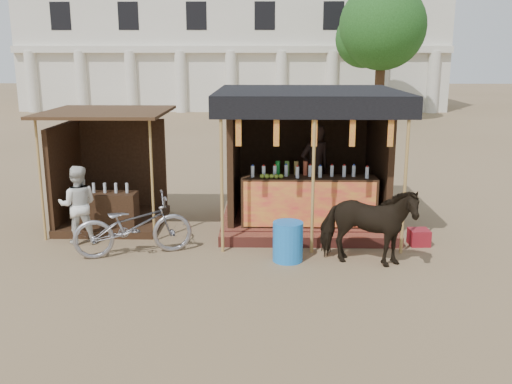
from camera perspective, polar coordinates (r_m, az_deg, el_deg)
The scene contains 11 objects.
ground at distance 8.89m, azimuth -0.21°, elevation -9.38°, with size 120.00×120.00×0.00m, color #846B4C.
main_stall at distance 11.82m, azimuth 5.09°, elevation 1.68°, with size 3.60×3.61×2.78m.
secondary_stall at distance 12.18m, azimuth -14.91°, elevation 0.76°, with size 2.40×2.40×2.38m.
cow at distance 9.67m, azimuth 11.08°, elevation -3.35°, with size 0.74×1.63×1.38m, color black.
motorbike at distance 10.26m, azimuth -12.19°, elevation -3.29°, with size 0.72×2.06×1.08m, color #929199.
bystander at distance 11.11m, azimuth -17.37°, elevation -1.23°, with size 0.72×0.56×1.48m, color silver.
blue_barrel at distance 9.82m, azimuth 3.21°, elevation -4.97°, with size 0.52×0.52×0.69m, color blue.
red_crate at distance 11.07m, azimuth 15.98°, elevation -4.37°, with size 0.36×0.35×0.30m, color maroon.
cooler at distance 11.39m, azimuth 9.99°, elevation -3.10°, with size 0.75×0.63×0.46m.
background_building at distance 38.18m, azimuth -2.20°, elevation 14.46°, with size 26.00×7.45×8.18m.
tree at distance 30.85m, azimuth 12.10°, elevation 15.57°, with size 4.50×4.40×7.00m.
Camera 1 is at (0.20, -8.17, 3.49)m, focal length 40.00 mm.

